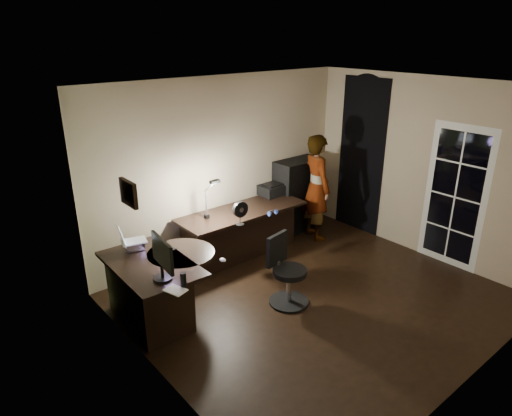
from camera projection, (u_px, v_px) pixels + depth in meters
floor at (316, 299)px, 5.98m from camera, size 4.50×4.00×0.01m
ceiling at (328, 87)px, 4.99m from camera, size 4.50×4.00×0.01m
wall_back at (223, 167)px, 6.92m from camera, size 4.50×0.01×2.70m
wall_front at (489, 263)px, 4.05m from camera, size 4.50×0.01×2.70m
wall_left at (152, 259)px, 4.14m from camera, size 0.01×4.00×2.70m
wall_right at (424, 168)px, 6.83m from camera, size 0.01×4.00×2.70m
green_wall_overlay at (154, 258)px, 4.15m from camera, size 0.00×4.00×2.70m
arched_doorway at (361, 157)px, 7.66m from camera, size 0.01×0.90×2.60m
french_door at (455, 197)px, 6.54m from camera, size 0.02×0.92×2.10m
framed_picture at (129, 193)px, 4.30m from camera, size 0.04×0.30×0.25m
desk_left at (153, 291)px, 5.42m from camera, size 0.85×1.35×0.77m
desk_right at (243, 233)px, 6.99m from camera, size 2.03×0.73×0.76m
cabinet at (298, 195)px, 7.85m from camera, size 0.84×0.42×1.25m
laptop_stand at (134, 245)px, 5.59m from camera, size 0.26×0.24×0.09m
laptop at (133, 234)px, 5.54m from camera, size 0.38×0.37×0.22m
monitor at (162, 264)px, 4.87m from camera, size 0.17×0.53×0.34m
mouse at (223, 260)px, 5.29m from camera, size 0.08×0.11×0.04m
phone at (171, 248)px, 5.61m from camera, size 0.10×0.15×0.01m
pen at (157, 277)px, 4.95m from camera, size 0.02×0.13×0.01m
speaker at (183, 280)px, 4.74m from camera, size 0.08×0.08×0.17m
notepad at (176, 290)px, 4.70m from camera, size 0.22×0.26×0.01m
desk_fan at (240, 213)px, 6.25m from camera, size 0.23×0.14×0.35m
headphones at (273, 212)px, 6.65m from camera, size 0.17×0.07×0.08m
printer at (273, 189)px, 7.45m from camera, size 0.42×0.33×0.18m
desk_lamp at (206, 196)px, 6.42m from camera, size 0.25×0.34×0.67m
office_chair at (290, 271)px, 5.72m from camera, size 0.60×0.60×0.91m
person at (317, 187)px, 7.46m from camera, size 0.59×0.72×1.76m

